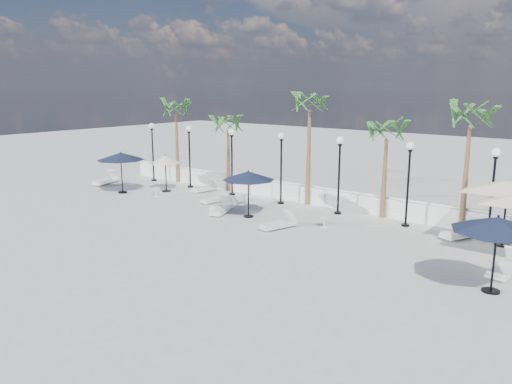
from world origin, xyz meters
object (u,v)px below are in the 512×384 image
Objects in this scene: lounger_1 at (205,188)px; lounger_4 at (224,206)px; lounger_2 at (214,199)px; lounger_7 at (506,268)px; parasol_cream_small at (165,160)px; lounger_0 at (105,180)px; parasol_navy_left at (121,157)px; parasol_navy_mid at (248,176)px; lounger_6 at (462,232)px; parasol_navy_right at (498,225)px; lounger_5 at (221,209)px; parasol_cream_sq_a at (508,181)px; lounger_3 at (278,224)px.

lounger_4 is at bearing -28.10° from lounger_1.
lounger_2 is 1.77m from lounger_4.
lounger_7 is 0.90× the size of parasol_cream_small.
parasol_cream_small is (4.77, 0.99, 1.66)m from lounger_0.
parasol_navy_left is 1.09× the size of parasol_navy_mid.
lounger_4 is 11.29m from lounger_6.
parasol_navy_mid is at bearing 169.20° from parasol_navy_right.
lounger_5 is at bearing -16.40° from parasol_cream_small.
lounger_2 is 1.01× the size of lounger_4.
parasol_navy_left reaches higher than lounger_6.
parasol_navy_left reaches higher than parasol_cream_small.
parasol_navy_right is at bearing -23.93° from lounger_0.
parasol_cream_sq_a is at bearing 9.54° from parasol_navy_left.
lounger_6 is (10.97, 2.67, 0.05)m from lounger_4.
lounger_6 reaches higher than lounger_4.
lounger_0 is 14.81m from lounger_3.
lounger_7 reaches higher than lounger_1.
lounger_5 is (4.33, -3.23, 0.03)m from lounger_1.
lounger_5 is 2.33m from parasol_navy_mid.
lounger_5 is at bearing 171.95° from parasol_navy_right.
lounger_0 is 7.04m from lounger_1.
parasol_navy_mid is at bearing 177.61° from lounger_3.
parasol_navy_mid reaches higher than parasol_cream_small.
lounger_5 is 11.09m from lounger_6.
parasol_navy_left is (-20.95, -0.08, 1.93)m from lounger_7.
parasol_navy_mid is at bearing -175.39° from lounger_7.
lounger_0 reaches higher than lounger_6.
parasol_navy_left is at bearing -166.02° from lounger_3.
lounger_0 reaches higher than lounger_7.
lounger_7 is (13.05, -0.01, 0.01)m from lounger_5.
lounger_2 is 0.29× the size of parasol_cream_sq_a.
lounger_5 is at bearing 0.66° from parasol_navy_left.
lounger_0 is 10.99m from lounger_5.
parasol_navy_right is 1.22× the size of parasol_cream_small.
parasol_cream_sq_a reaches higher than lounger_7.
parasol_cream_sq_a is (1.57, -0.02, 2.36)m from lounger_6.
lounger_6 is 1.04× the size of lounger_7.
parasol_navy_left reaches higher than lounger_7.
parasol_cream_sq_a is 2.57× the size of parasol_cream_small.
lounger_0 is 0.37× the size of parasol_cream_sq_a.
parasol_navy_mid is 11.80m from parasol_navy_right.
parasol_cream_small is (-7.64, 1.45, -0.10)m from parasol_navy_mid.
lounger_5 is 0.71× the size of parasol_navy_right.
parasol_navy_right is (9.25, -1.46, 1.93)m from lounger_3.
lounger_0 is at bearing -179.82° from lounger_4.
parasol_navy_right is (13.43, -2.47, 1.95)m from lounger_4.
lounger_0 is 1.29× the size of lounger_4.
lounger_1 is at bearing 171.48° from lounger_3.
lounger_5 is at bearing -21.91° from lounger_0.
parasol_navy_left is at bearing -160.39° from lounger_2.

